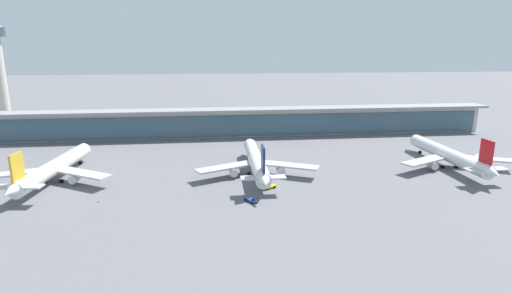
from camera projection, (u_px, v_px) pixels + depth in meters
name	position (u px, v px, depth m)	size (l,w,h in m)	color
ground_plane	(263.00, 180.00, 148.03)	(1200.00, 1200.00, 0.00)	slate
airliner_left_stand	(54.00, 168.00, 145.40)	(46.09, 60.32, 16.06)	white
airliner_centre_stand	(256.00, 161.00, 153.85)	(46.41, 60.22, 16.06)	white
airliner_right_stand	(449.00, 155.00, 162.76)	(46.42, 60.17, 16.06)	white
service_truck_near_nose_yellow	(269.00, 187.00, 138.62)	(6.62, 4.44, 2.70)	yellow
service_truck_under_wing_olive	(481.00, 156.00, 173.65)	(8.89, 4.21, 2.95)	olive
service_truck_mid_apron_blue	(251.00, 200.00, 126.84)	(5.00, 6.35, 2.70)	#234C9E
terminal_building	(244.00, 122.00, 219.31)	(271.10, 12.80, 15.20)	beige
safety_cone_alpha	(98.00, 201.00, 126.94)	(0.62, 0.62, 0.70)	orange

